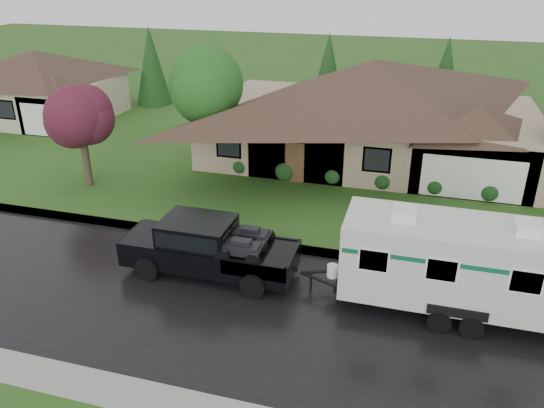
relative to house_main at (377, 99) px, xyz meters
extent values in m
plane|color=#26561A|center=(-2.29, -13.84, -3.59)|extent=(140.00, 140.00, 0.00)
cube|color=black|center=(-2.29, -15.84, -3.59)|extent=(140.00, 8.00, 0.01)
cube|color=gray|center=(-2.29, -11.59, -3.52)|extent=(140.00, 0.50, 0.15)
cube|color=#26561A|center=(-2.29, 1.16, -3.52)|extent=(140.00, 26.00, 0.15)
cube|color=gray|center=(-0.29, 0.16, -1.94)|extent=(18.00, 10.00, 3.00)
pyramid|color=#3D2B21|center=(-0.29, 0.16, 2.16)|extent=(19.44, 10.80, 2.60)
cube|color=gray|center=(5.11, -2.84, -2.09)|extent=(5.76, 4.00, 2.70)
cube|color=#C0B48E|center=(-24.29, 2.16, -2.04)|extent=(10.00, 8.00, 2.80)
pyramid|color=#3D2B21|center=(-24.29, 2.16, 1.36)|extent=(10.80, 8.64, 2.00)
cube|color=#C0B48E|center=(-21.29, 0.16, -2.18)|extent=(3.20, 4.00, 2.52)
cylinder|color=#382B1E|center=(-8.41, -4.52, -2.01)|extent=(0.43, 0.43, 2.86)
sphere|color=#276821|center=(-8.41, -4.52, 1.12)|extent=(3.95, 3.95, 3.95)
cylinder|color=#382B1E|center=(-13.56, -8.16, -2.32)|extent=(0.37, 0.37, 2.23)
sphere|color=#591C30|center=(-13.56, -8.16, 0.12)|extent=(3.09, 3.09, 3.09)
sphere|color=#143814|center=(-6.59, -4.54, -2.94)|extent=(1.00, 1.00, 1.00)
sphere|color=#143814|center=(-4.07, -4.54, -2.94)|extent=(1.00, 1.00, 1.00)
sphere|color=#143814|center=(-1.55, -4.54, -2.94)|extent=(1.00, 1.00, 1.00)
sphere|color=#143814|center=(0.97, -4.54, -2.94)|extent=(1.00, 1.00, 1.00)
sphere|color=#143814|center=(3.49, -4.54, -2.94)|extent=(1.00, 1.00, 1.00)
sphere|color=#143814|center=(6.01, -4.54, -2.94)|extent=(1.00, 1.00, 1.00)
cube|color=black|center=(-4.50, -14.09, -2.76)|extent=(6.40, 2.13, 0.92)
cube|color=black|center=(-6.85, -14.09, -2.47)|extent=(1.71, 2.08, 0.37)
cube|color=black|center=(-4.93, -14.09, -1.94)|extent=(2.56, 2.00, 0.96)
cube|color=black|center=(-4.93, -14.09, -1.89)|extent=(2.35, 2.05, 0.59)
cube|color=black|center=(-2.48, -14.09, -2.55)|extent=(2.35, 2.03, 0.06)
cylinder|color=black|center=(-6.53, -15.14, -3.14)|extent=(0.90, 0.34, 0.90)
cylinder|color=black|center=(-6.53, -13.05, -3.14)|extent=(0.90, 0.34, 0.90)
cylinder|color=black|center=(-2.48, -15.14, -3.14)|extent=(0.90, 0.34, 0.90)
cylinder|color=black|center=(-2.48, -13.05, -3.14)|extent=(0.90, 0.34, 0.90)
cube|color=silver|center=(4.20, -14.09, -1.70)|extent=(7.46, 2.56, 2.61)
cube|color=black|center=(4.20, -14.09, -3.16)|extent=(7.89, 1.28, 0.15)
cube|color=#0B5336|center=(4.20, -14.09, -1.12)|extent=(7.31, 2.58, 0.15)
cube|color=white|center=(2.28, -14.09, -0.22)|extent=(0.75, 0.85, 0.34)
cube|color=white|center=(5.90, -14.09, -0.22)|extent=(0.75, 0.85, 0.34)
cylinder|color=black|center=(3.72, -15.35, -3.22)|extent=(0.75, 0.26, 0.75)
cylinder|color=black|center=(3.72, -12.84, -3.22)|extent=(0.75, 0.26, 0.75)
cylinder|color=black|center=(4.68, -15.35, -3.22)|extent=(0.75, 0.26, 0.75)
cylinder|color=black|center=(4.68, -12.84, -3.22)|extent=(0.75, 0.26, 0.75)
camera|label=1|loc=(2.41, -29.80, 7.08)|focal=35.00mm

